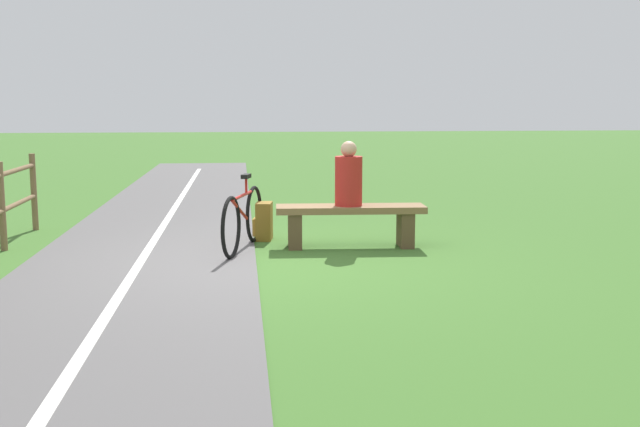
% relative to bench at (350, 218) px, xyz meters
% --- Properties ---
extents(ground_plane, '(80.00, 80.00, 0.00)m').
position_rel_bench_xyz_m(ground_plane, '(1.13, 0.72, -0.35)').
color(ground_plane, '#3D6B28').
extents(paved_path, '(3.03, 36.03, 0.02)m').
position_rel_bench_xyz_m(paved_path, '(2.47, 4.72, -0.34)').
color(paved_path, '#565454').
rests_on(paved_path, ground_plane).
extents(path_centre_line, '(0.58, 32.00, 0.00)m').
position_rel_bench_xyz_m(path_centre_line, '(2.47, 4.72, -0.33)').
color(path_centre_line, silver).
rests_on(path_centre_line, paved_path).
extents(bench, '(1.81, 0.55, 0.50)m').
position_rel_bench_xyz_m(bench, '(0.00, 0.00, 0.00)').
color(bench, brown).
rests_on(bench, ground_plane).
extents(person_seated, '(0.35, 0.35, 0.77)m').
position_rel_bench_xyz_m(person_seated, '(0.03, -0.00, 0.49)').
color(person_seated, '#B2231E').
rests_on(person_seated, bench).
extents(bicycle, '(0.53, 1.70, 0.89)m').
position_rel_bench_xyz_m(bicycle, '(1.28, 0.03, 0.03)').
color(bicycle, black).
rests_on(bicycle, ground_plane).
extents(backpack, '(0.27, 0.34, 0.48)m').
position_rel_bench_xyz_m(backpack, '(1.02, -0.61, -0.11)').
color(backpack, olive).
rests_on(backpack, ground_plane).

